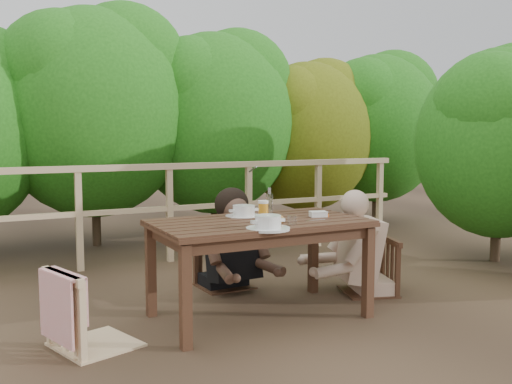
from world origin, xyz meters
name	(u,v)px	position (x,y,z in m)	size (l,w,h in m)	color
ground	(259,316)	(0.00, 0.00, 0.00)	(60.00, 60.00, 0.00)	#4D3826
table	(259,270)	(0.00, 0.00, 0.35)	(1.49, 0.84, 0.69)	#372014
chair_left	(94,271)	(-1.17, -0.05, 0.47)	(0.47, 0.47, 0.95)	tan
chair_far	(224,237)	(0.10, 0.85, 0.43)	(0.43, 0.43, 0.86)	#372014
chair_right	(369,242)	(1.09, 0.14, 0.43)	(0.43, 0.43, 0.86)	#372014
woman	(223,210)	(0.10, 0.87, 0.66)	(0.53, 0.66, 1.32)	black
diner_right	(373,208)	(1.12, 0.14, 0.71)	(0.57, 0.70, 1.41)	tan
railing	(170,213)	(0.00, 2.00, 0.51)	(5.60, 0.10, 1.01)	tan
hedge_row	(168,85)	(0.40, 3.20, 1.90)	(6.60, 1.60, 3.80)	#1F5D14
soup_near	(268,223)	(-0.10, -0.32, 0.74)	(0.29, 0.29, 0.10)	silver
soup_far	(244,211)	(0.00, 0.24, 0.74)	(0.28, 0.28, 0.09)	silver
bread_roll	(276,220)	(0.05, -0.15, 0.72)	(0.12, 0.09, 0.07)	#AB6B28
beer_glass	(263,211)	(0.06, 0.05, 0.76)	(0.07, 0.07, 0.14)	orange
bottle	(269,203)	(0.14, 0.11, 0.80)	(0.06, 0.06, 0.23)	silver
tumbler	(292,221)	(0.11, -0.28, 0.73)	(0.06, 0.06, 0.08)	white
butter_tub	(318,215)	(0.46, -0.05, 0.72)	(0.13, 0.09, 0.05)	white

